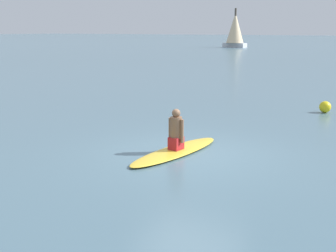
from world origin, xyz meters
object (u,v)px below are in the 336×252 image
Objects in this scene: person_paddler at (176,131)px; buoy_marker at (325,107)px; sailboat_distant at (235,29)px; surfboard at (176,151)px.

buoy_marker is at bearing -9.13° from person_paddler.
person_paddler is 7.61m from buoy_marker.
sailboat_distant reaches higher than person_paddler.
sailboat_distant is at bearing 27.11° from surfboard.
surfboard is 7.60m from buoy_marker.
sailboat_distant is 14.69× the size of buoy_marker.
surfboard is 0.54× the size of sailboat_distant.
surfboard is at bearing 0.00° from person_paddler.
surfboard is 7.90× the size of buoy_marker.
buoy_marker is (7.31, -2.07, -0.33)m from person_paddler.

